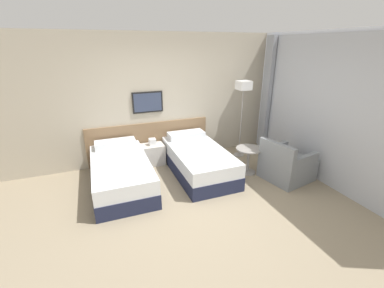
{
  "coord_description": "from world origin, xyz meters",
  "views": [
    {
      "loc": [
        -1.35,
        -3.34,
        2.45
      ],
      "look_at": [
        0.3,
        0.93,
        0.67
      ],
      "focal_mm": 24.0,
      "sensor_mm": 36.0,
      "label": 1
    }
  ],
  "objects_px": {
    "bed_near_door": "(121,173)",
    "side_table": "(249,155)",
    "bed_near_window": "(198,160)",
    "nightstand": "(153,154)",
    "armchair": "(286,166)",
    "floor_lamp": "(243,92)"
  },
  "relations": [
    {
      "from": "bed_near_window",
      "to": "nightstand",
      "type": "relative_size",
      "value": 3.27
    },
    {
      "from": "nightstand",
      "to": "armchair",
      "type": "bearing_deg",
      "value": -35.01
    },
    {
      "from": "bed_near_door",
      "to": "nightstand",
      "type": "distance_m",
      "value": 1.05
    },
    {
      "from": "bed_near_window",
      "to": "armchair",
      "type": "bearing_deg",
      "value": -29.69
    },
    {
      "from": "floor_lamp",
      "to": "armchair",
      "type": "bearing_deg",
      "value": -79.44
    },
    {
      "from": "armchair",
      "to": "bed_near_window",
      "type": "bearing_deg",
      "value": 49.1
    },
    {
      "from": "bed_near_window",
      "to": "armchair",
      "type": "distance_m",
      "value": 1.71
    },
    {
      "from": "bed_near_door",
      "to": "side_table",
      "type": "bearing_deg",
      "value": -8.35
    },
    {
      "from": "bed_near_window",
      "to": "side_table",
      "type": "height_order",
      "value": "bed_near_window"
    },
    {
      "from": "bed_near_window",
      "to": "floor_lamp",
      "type": "bearing_deg",
      "value": 20.69
    },
    {
      "from": "nightstand",
      "to": "floor_lamp",
      "type": "xyz_separation_m",
      "value": [
        2.0,
        -0.26,
        1.25
      ]
    },
    {
      "from": "nightstand",
      "to": "armchair",
      "type": "xyz_separation_m",
      "value": [
        2.25,
        -1.57,
        0.04
      ]
    },
    {
      "from": "nightstand",
      "to": "armchair",
      "type": "height_order",
      "value": "armchair"
    },
    {
      "from": "side_table",
      "to": "bed_near_window",
      "type": "bearing_deg",
      "value": 159.1
    },
    {
      "from": "floor_lamp",
      "to": "bed_near_window",
      "type": "bearing_deg",
      "value": -159.31
    },
    {
      "from": "bed_near_door",
      "to": "floor_lamp",
      "type": "relative_size",
      "value": 1.11
    },
    {
      "from": "nightstand",
      "to": "side_table",
      "type": "relative_size",
      "value": 1.1
    },
    {
      "from": "bed_near_door",
      "to": "floor_lamp",
      "type": "bearing_deg",
      "value": 9.65
    },
    {
      "from": "side_table",
      "to": "nightstand",
      "type": "bearing_deg",
      "value": 147.49
    },
    {
      "from": "nightstand",
      "to": "side_table",
      "type": "xyz_separation_m",
      "value": [
        1.71,
        -1.09,
        0.14
      ]
    },
    {
      "from": "armchair",
      "to": "side_table",
      "type": "bearing_deg",
      "value": 36.8
    },
    {
      "from": "nightstand",
      "to": "floor_lamp",
      "type": "height_order",
      "value": "floor_lamp"
    }
  ]
}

